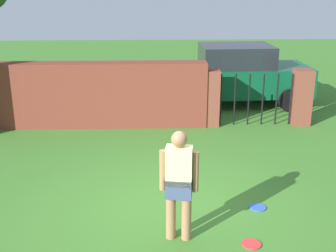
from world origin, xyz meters
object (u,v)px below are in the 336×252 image
at_px(car, 235,75).
at_px(frisbee_red, 252,244).
at_px(person, 179,181).
at_px(frisbee_blue, 258,207).

bearing_deg(car, frisbee_red, -100.32).
bearing_deg(frisbee_red, person, 168.51).
distance_m(car, frisbee_red, 7.33).
relative_size(car, frisbee_red, 15.80).
bearing_deg(frisbee_blue, car, 83.67).
relative_size(car, frisbee_blue, 15.80).
height_order(person, car, car).
xyz_separation_m(person, car, (2.02, 7.01, -0.04)).
height_order(car, frisbee_blue, car).
height_order(car, frisbee_red, car).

